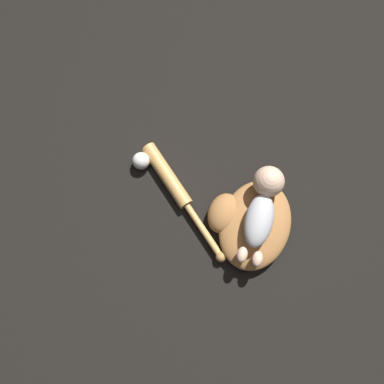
{
  "coord_description": "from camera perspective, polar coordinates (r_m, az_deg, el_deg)",
  "views": [
    {
      "loc": [
        -0.3,
        0.2,
        1.42
      ],
      "look_at": [
        0.08,
        0.23,
        0.07
      ],
      "focal_mm": 35.0,
      "sensor_mm": 36.0,
      "label": 1
    }
  ],
  "objects": [
    {
      "name": "baby_figure",
      "position": [
        1.35,
        10.77,
        -1.82
      ],
      "size": [
        0.36,
        0.16,
        0.11
      ],
      "color": "#B2B2B7",
      "rests_on": "baseball_glove"
    },
    {
      "name": "baseball_bat",
      "position": [
        1.45,
        -2.66,
        0.74
      ],
      "size": [
        0.45,
        0.36,
        0.06
      ],
      "color": "tan",
      "rests_on": "ground"
    },
    {
      "name": "baseball",
      "position": [
        1.49,
        -7.78,
        4.72
      ],
      "size": [
        0.07,
        0.07,
        0.07
      ],
      "color": "white",
      "rests_on": "ground"
    },
    {
      "name": "ground_plane",
      "position": [
        1.47,
        8.93,
        -4.51
      ],
      "size": [
        6.0,
        6.0,
        0.0
      ],
      "primitive_type": "plane",
      "color": "black"
    },
    {
      "name": "baseball_glove",
      "position": [
        1.42,
        8.8,
        -4.63
      ],
      "size": [
        0.41,
        0.37,
        0.09
      ],
      "color": "#A8703D",
      "rests_on": "ground"
    }
  ]
}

